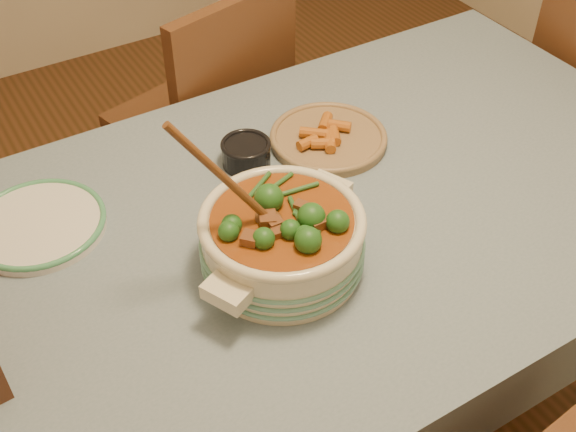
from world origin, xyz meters
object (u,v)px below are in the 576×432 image
object	(u,v)px
stew_casserole	(282,236)
chair_far	(214,114)
dining_table	(351,224)
white_plate	(38,224)
condiment_bowl	(246,152)
fried_plate	(328,136)

from	to	relation	value
stew_casserole	chair_far	xyz separation A→B (m)	(0.26, 0.84, -0.30)
stew_casserole	dining_table	bearing A→B (deg)	22.76
white_plate	condiment_bowl	distance (m)	0.48
fried_plate	chair_far	distance (m)	0.60
condiment_bowl	chair_far	xyz separation A→B (m)	(0.16, 0.52, -0.25)
white_plate	chair_far	bearing A→B (deg)	37.08
dining_table	condiment_bowl	bearing A→B (deg)	124.55
stew_casserole	chair_far	distance (m)	0.93
dining_table	chair_far	bearing A→B (deg)	89.51
condiment_bowl	fried_plate	size ratio (longest dim) A/B	0.41
fried_plate	chair_far	world-z (taller)	chair_far
stew_casserole	chair_far	size ratio (longest dim) A/B	0.44
white_plate	condiment_bowl	xyz separation A→B (m)	(0.48, -0.03, 0.02)
stew_casserole	fried_plate	distance (m)	0.43
white_plate	fried_plate	size ratio (longest dim) A/B	0.97
condiment_bowl	chair_far	bearing A→B (deg)	72.99
dining_table	white_plate	xyz separation A→B (m)	(-0.63, 0.25, 0.10)
white_plate	condiment_bowl	world-z (taller)	condiment_bowl
chair_far	stew_casserole	bearing A→B (deg)	58.59
chair_far	white_plate	bearing A→B (deg)	22.57
white_plate	chair_far	world-z (taller)	chair_far
dining_table	fried_plate	bearing A→B (deg)	73.06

